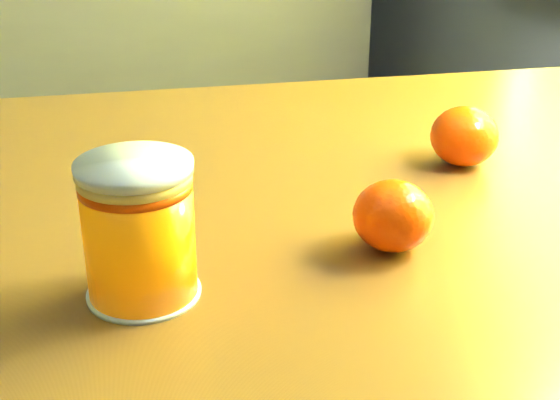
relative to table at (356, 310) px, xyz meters
name	(u,v)px	position (x,y,z in m)	size (l,w,h in m)	color
table	(356,310)	(0.00, 0.00, 0.00)	(1.22, 0.96, 0.81)	brown
juice_glass	(139,231)	(-0.20, -0.07, 0.15)	(0.08, 0.08, 0.10)	orange
orange_front	(393,216)	(-0.01, -0.07, 0.13)	(0.06, 0.06, 0.05)	#FE4605
orange_back	(464,136)	(0.13, 0.05, 0.13)	(0.06, 0.06, 0.06)	#FE4605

